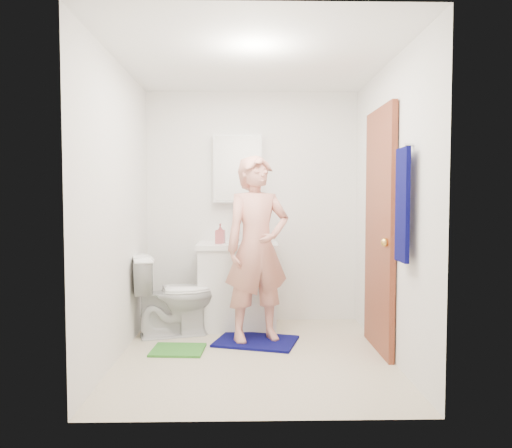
{
  "coord_description": "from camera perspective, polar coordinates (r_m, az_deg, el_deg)",
  "views": [
    {
      "loc": [
        -0.07,
        -4.04,
        1.31
      ],
      "look_at": [
        0.02,
        0.25,
        1.07
      ],
      "focal_mm": 35.0,
      "sensor_mm": 36.0,
      "label": 1
    }
  ],
  "objects": [
    {
      "name": "soap_dispenser",
      "position": [
        4.89,
        -4.11,
        -1.1
      ],
      "size": [
        0.1,
        0.1,
        0.2
      ],
      "primitive_type": "imported",
      "rotation": [
        0.0,
        0.0,
        -0.13
      ],
      "color": "#A84E53",
      "rests_on": "countertop"
    },
    {
      "name": "vanity_cabinet",
      "position": [
        5.04,
        -2.11,
        -7.26
      ],
      "size": [
        0.75,
        0.55,
        0.8
      ],
      "primitive_type": "cube",
      "color": "white",
      "rests_on": "floor"
    },
    {
      "name": "towel_hook",
      "position": [
        3.67,
        17.1,
        8.66
      ],
      "size": [
        0.06,
        0.02,
        0.02
      ],
      "primitive_type": "cylinder",
      "rotation": [
        0.0,
        1.57,
        0.0
      ],
      "color": "silver",
      "rests_on": "wall_right"
    },
    {
      "name": "toothbrush_cup",
      "position": [
        5.1,
        0.42,
        -1.42
      ],
      "size": [
        0.15,
        0.15,
        0.11
      ],
      "primitive_type": "imported",
      "rotation": [
        0.0,
        0.0,
        -0.14
      ],
      "color": "#623C85",
      "rests_on": "countertop"
    },
    {
      "name": "sink_basin",
      "position": [
        4.98,
        -2.12,
        -2.27
      ],
      "size": [
        0.4,
        0.4,
        0.03
      ],
      "primitive_type": "cylinder",
      "color": "white",
      "rests_on": "countertop"
    },
    {
      "name": "floor",
      "position": [
        4.25,
        -0.21,
        -14.94
      ],
      "size": [
        2.2,
        2.4,
        0.02
      ],
      "primitive_type": "cube",
      "color": "beige",
      "rests_on": "ground"
    },
    {
      "name": "mirror_panel",
      "position": [
        5.13,
        -2.11,
        6.39
      ],
      "size": [
        0.46,
        0.01,
        0.66
      ],
      "primitive_type": "cube",
      "color": "white",
      "rests_on": "wall_back"
    },
    {
      "name": "wall_back",
      "position": [
        5.25,
        -0.44,
        1.95
      ],
      "size": [
        2.2,
        0.02,
        2.4
      ],
      "primitive_type": "cube",
      "color": "white",
      "rests_on": "ground"
    },
    {
      "name": "towel",
      "position": [
        3.64,
        16.4,
        2.1
      ],
      "size": [
        0.03,
        0.24,
        0.8
      ],
      "primitive_type": "cube",
      "color": "#08084E",
      "rests_on": "wall_right"
    },
    {
      "name": "medicine_cabinet",
      "position": [
        5.19,
        -2.1,
        6.35
      ],
      "size": [
        0.5,
        0.12,
        0.7
      ],
      "primitive_type": "cube",
      "color": "white",
      "rests_on": "wall_back"
    },
    {
      "name": "wall_front",
      "position": [
        2.83,
        0.21,
        0.96
      ],
      "size": [
        2.2,
        0.02,
        2.4
      ],
      "primitive_type": "cube",
      "color": "white",
      "rests_on": "ground"
    },
    {
      "name": "ceiling",
      "position": [
        4.19,
        -0.21,
        18.39
      ],
      "size": [
        2.2,
        2.4,
        0.02
      ],
      "primitive_type": "cube",
      "color": "white",
      "rests_on": "ground"
    },
    {
      "name": "wall_left",
      "position": [
        4.17,
        -15.64,
        1.53
      ],
      "size": [
        0.02,
        2.4,
        2.4
      ],
      "primitive_type": "cube",
      "color": "white",
      "rests_on": "ground"
    },
    {
      "name": "green_rug",
      "position": [
        4.41,
        -8.9,
        -14.03
      ],
      "size": [
        0.46,
        0.4,
        0.02
      ],
      "primitive_type": "cube",
      "rotation": [
        0.0,
        0.0,
        -0.07
      ],
      "color": "#38872D",
      "rests_on": "floor"
    },
    {
      "name": "wall_right",
      "position": [
        4.21,
        15.08,
        1.55
      ],
      "size": [
        0.02,
        2.4,
        2.4
      ],
      "primitive_type": "cube",
      "color": "white",
      "rests_on": "ground"
    },
    {
      "name": "countertop",
      "position": [
        4.98,
        -2.12,
        -2.44
      ],
      "size": [
        0.79,
        0.59,
        0.05
      ],
      "primitive_type": "cube",
      "color": "white",
      "rests_on": "vanity_cabinet"
    },
    {
      "name": "bath_mat",
      "position": [
        4.6,
        0.0,
        -13.26
      ],
      "size": [
        0.81,
        0.67,
        0.02
      ],
      "primitive_type": "cube",
      "rotation": [
        0.0,
        0.0,
        -0.28
      ],
      "color": "#08084E",
      "rests_on": "floor"
    },
    {
      "name": "man",
      "position": [
        4.46,
        0.14,
        -2.79
      ],
      "size": [
        0.7,
        0.57,
        1.65
      ],
      "primitive_type": "imported",
      "rotation": [
        0.0,
        0.0,
        0.34
      ],
      "color": "tan",
      "rests_on": "bath_mat"
    },
    {
      "name": "door_knob",
      "position": [
        4.04,
        14.55,
        -2.05
      ],
      "size": [
        0.07,
        0.07,
        0.07
      ],
      "primitive_type": "sphere",
      "color": "gold",
      "rests_on": "door"
    },
    {
      "name": "faucet",
      "position": [
        5.15,
        -2.09,
        -1.31
      ],
      "size": [
        0.03,
        0.03,
        0.12
      ],
      "primitive_type": "cylinder",
      "color": "silver",
      "rests_on": "countertop"
    },
    {
      "name": "door",
      "position": [
        4.35,
        13.92,
        -0.69
      ],
      "size": [
        0.05,
        0.8,
        2.05
      ],
      "primitive_type": "cube",
      "color": "brown",
      "rests_on": "ground"
    },
    {
      "name": "toilet",
      "position": [
        4.81,
        -9.38,
        -7.99
      ],
      "size": [
        0.84,
        0.62,
        0.77
      ],
      "primitive_type": "imported",
      "rotation": [
        0.0,
        0.0,
        1.85
      ],
      "color": "white",
      "rests_on": "floor"
    }
  ]
}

